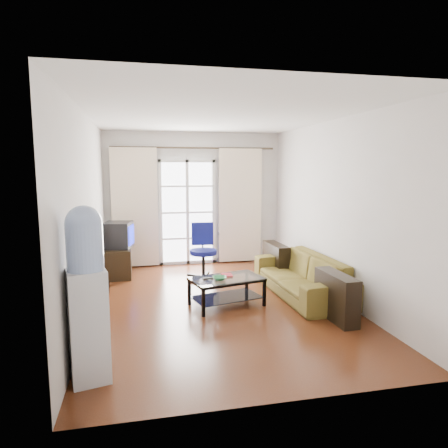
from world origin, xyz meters
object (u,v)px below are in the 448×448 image
(task_chair, at_px, (203,262))
(coffee_table, at_px, (227,288))
(water_cooler, at_px, (87,291))
(sofa, at_px, (301,275))
(tv_stand, at_px, (118,262))
(crt_tv, at_px, (117,235))

(task_chair, bearing_deg, coffee_table, -80.67)
(task_chair, relative_size, water_cooler, 0.61)
(sofa, distance_m, task_chair, 1.83)
(tv_stand, distance_m, water_cooler, 3.73)
(coffee_table, distance_m, tv_stand, 2.53)
(coffee_table, bearing_deg, tv_stand, 129.79)
(sofa, relative_size, crt_tv, 3.62)
(sofa, height_order, water_cooler, water_cooler)
(water_cooler, bearing_deg, coffee_table, 32.65)
(sofa, height_order, coffee_table, sofa)
(coffee_table, relative_size, task_chair, 1.13)
(coffee_table, relative_size, crt_tv, 1.89)
(task_chair, distance_m, water_cooler, 3.64)
(crt_tv, bearing_deg, sofa, -19.80)
(sofa, height_order, task_chair, task_chair)
(tv_stand, bearing_deg, sofa, -30.67)
(coffee_table, height_order, water_cooler, water_cooler)
(crt_tv, distance_m, water_cooler, 3.73)
(sofa, relative_size, water_cooler, 1.31)
(coffee_table, bearing_deg, sofa, 11.85)
(tv_stand, bearing_deg, water_cooler, -91.46)
(sofa, relative_size, tv_stand, 2.97)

